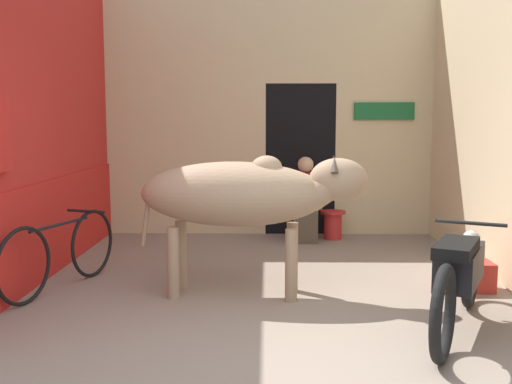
# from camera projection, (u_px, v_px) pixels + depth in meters

# --- Properties ---
(ground_plane) EXTENTS (30.00, 30.00, 0.00)m
(ground_plane) POSITION_uv_depth(u_px,v_px,m) (270.00, 364.00, 4.03)
(ground_plane) COLOR gray
(wall_left_shopfront) EXTENTS (0.25, 4.66, 3.62)m
(wall_left_shopfront) POSITION_uv_depth(u_px,v_px,m) (37.00, 109.00, 6.16)
(wall_left_shopfront) COLOR red
(wall_left_shopfront) RESTS_ON ground_plane
(wall_back_with_doorway) EXTENTS (4.62, 0.93, 3.62)m
(wall_back_with_doorway) POSITION_uv_depth(u_px,v_px,m) (279.00, 125.00, 8.70)
(wall_back_with_doorway) COLOR beige
(wall_back_with_doorway) RESTS_ON ground_plane
(wall_right_with_door) EXTENTS (0.22, 4.66, 3.62)m
(wall_right_with_door) POSITION_uv_depth(u_px,v_px,m) (507.00, 105.00, 6.03)
(wall_right_with_door) COLOR beige
(wall_right_with_door) RESTS_ON ground_plane
(cow) EXTENTS (2.12, 0.75, 1.33)m
(cow) POSITION_uv_depth(u_px,v_px,m) (246.00, 195.00, 5.52)
(cow) COLOR tan
(cow) RESTS_ON ground_plane
(motorcycle_near) EXTENTS (0.98, 1.87, 0.79)m
(motorcycle_near) POSITION_uv_depth(u_px,v_px,m) (459.00, 275.00, 4.61)
(motorcycle_near) COLOR black
(motorcycle_near) RESTS_ON ground_plane
(bicycle) EXTENTS (0.64, 1.67, 0.72)m
(bicycle) POSITION_uv_depth(u_px,v_px,m) (61.00, 253.00, 5.77)
(bicycle) COLOR black
(bicycle) RESTS_ON ground_plane
(shopkeeper_seated) EXTENTS (0.45, 0.34, 1.15)m
(shopkeeper_seated) POSITION_uv_depth(u_px,v_px,m) (305.00, 198.00, 8.03)
(shopkeeper_seated) COLOR brown
(shopkeeper_seated) RESTS_ON ground_plane
(plastic_stool) EXTENTS (0.35, 0.35, 0.39)m
(plastic_stool) POSITION_uv_depth(u_px,v_px,m) (333.00, 224.00, 8.25)
(plastic_stool) COLOR red
(plastic_stool) RESTS_ON ground_plane
(crate) EXTENTS (0.44, 0.32, 0.28)m
(crate) POSITION_uv_depth(u_px,v_px,m) (468.00, 276.00, 5.78)
(crate) COLOR red
(crate) RESTS_ON ground_plane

